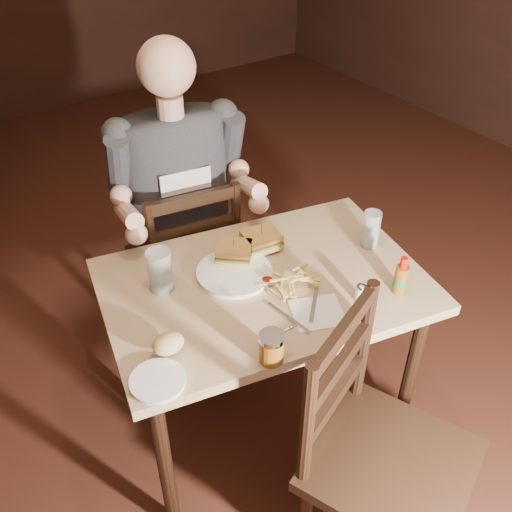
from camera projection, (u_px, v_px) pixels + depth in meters
room_shell at (236, 80)px, 1.76m from camera, size 7.00×7.00×7.00m
main_table at (264, 301)px, 2.03m from camera, size 1.22×0.94×0.77m
chair_far at (185, 262)px, 2.54m from camera, size 0.50×0.54×0.93m
chair_near at (392, 465)px, 1.72m from camera, size 0.61×0.64×0.99m
diner at (179, 168)px, 2.20m from camera, size 0.63×0.53×0.97m
dinner_plate at (234, 274)px, 1.99m from camera, size 0.31×0.31×0.01m
sandwich_left at (234, 247)px, 2.02m from camera, size 0.16×0.16×0.10m
sandwich_right at (261, 235)px, 2.07m from camera, size 0.14×0.12×0.11m
fries_pile at (289, 280)px, 1.93m from camera, size 0.25×0.20×0.04m
ketchup_dollop at (267, 279)px, 1.95m from camera, size 0.04×0.04×0.01m
glass_left at (160, 271)px, 1.90m from camera, size 0.10×0.10×0.15m
glass_right at (371, 229)px, 2.09m from camera, size 0.08×0.08×0.15m
hot_sauce at (401, 275)px, 1.88m from camera, size 0.05×0.05×0.14m
salt_shaker at (361, 293)px, 1.88m from camera, size 0.04×0.04×0.06m
pepper_shaker at (359, 311)px, 1.80m from camera, size 0.04×0.04×0.07m
syrup_dispenser at (272, 348)px, 1.66m from camera, size 0.09×0.09×0.10m
napkin at (318, 312)px, 1.84m from camera, size 0.21×0.20×0.00m
knife at (288, 317)px, 1.82m from camera, size 0.04×0.19×0.00m
fork at (314, 304)px, 1.87m from camera, size 0.14×0.14×0.01m
side_plate at (158, 382)px, 1.61m from camera, size 0.19×0.19×0.01m
bread_roll at (168, 343)px, 1.68m from camera, size 0.11×0.10×0.06m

